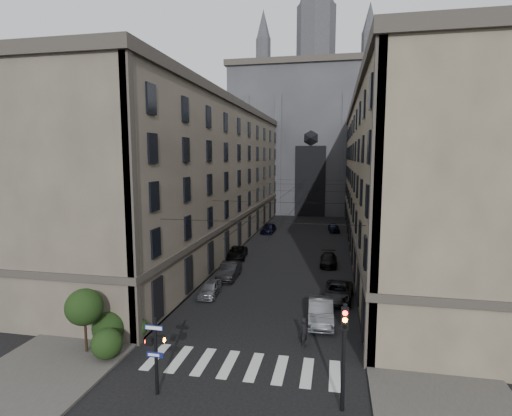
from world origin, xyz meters
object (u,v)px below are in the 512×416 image
Objects in this scene: pedestrian_signal_left at (156,350)px; car_left_far at (269,228)px; traffic_light_right at (344,345)px; car_left_near at (210,289)px; car_right_midfar at (328,259)px; car_right_far at (334,228)px; pedestrian at (304,333)px; car_left_midnear at (229,271)px; gothic_tower at (314,130)px; car_left_midfar at (236,253)px; car_right_near at (321,311)px; car_right_midnear at (338,292)px.

car_left_far is at bearing 92.15° from pedestrian_signal_left.
traffic_light_right reaches higher than car_left_near.
car_left_near is 0.85× the size of car_right_midfar.
car_right_far is (10.03, 2.77, 0.00)m from car_left_far.
pedestrian is at bearing 110.31° from traffic_light_right.
traffic_light_right is at bearing -55.50° from car_left_near.
traffic_light_right is 1.10× the size of car_left_midnear.
car_left_far is (-5.15, -29.94, -17.13)m from gothic_tower.
car_left_near is (-1.81, 14.21, -1.68)m from pedestrian_signal_left.
car_left_near is at bearing -88.03° from car_left_far.
pedestrian is (9.55, -20.51, 0.26)m from car_left_midfar.
car_left_far is at bearing 104.01° from traffic_light_right.
car_left_midnear is at bearing -117.12° from car_right_far.
car_right_near is at bearing -64.29° from car_left_midfar.
pedestrian is at bearing -99.20° from car_right_far.
pedestrian_signal_left is 14.42m from car_left_near.
car_right_midfar is at bearing -11.40° from car_left_midfar.
pedestrian_signal_left reaches higher than car_right_near.
car_left_midnear is 24.18m from car_left_far.
car_right_far is at bearing 68.47° from car_left_near.
pedestrian_signal_left is at bearing -107.28° from car_right_far.
car_left_midnear reaches higher than car_left_near.
car_left_far is at bearing 28.63° from pedestrian.
car_right_far is (4.88, -27.17, -17.12)m from gothic_tower.
car_left_midfar is (-11.80, 26.59, -2.61)m from traffic_light_right.
car_right_near reaches higher than car_left_near.
car_right_midfar is (-0.98, 10.71, -0.06)m from car_right_midnear.
car_left_midfar reaches higher than car_left_near.
car_right_near reaches higher than car_right_far.
pedestrian_signal_left is at bearing -90.80° from car_left_midfar.
car_left_midnear reaches higher than car_left_midfar.
traffic_light_right reaches higher than car_right_midnear.
pedestrian_signal_left is at bearing -129.61° from car_right_near.
car_left_midfar is at bearing -97.60° from gothic_tower.
gothic_tower reaches higher than car_right_near.
car_left_midnear is 0.97× the size of car_left_midfar.
car_right_midnear is at bearing 59.83° from pedestrian_signal_left.
car_right_midfar is (9.77, 11.88, 0.00)m from car_left_near.
gothic_tower is 11.67× the size of car_right_near.
car_left_midfar is 16.54m from car_left_far.
pedestrian is (-2.25, 6.08, -2.36)m from traffic_light_right.
car_left_far is at bearing -99.76° from gothic_tower.
pedestrian reaches higher than car_left_midnear.
gothic_tower is 12.50× the size of car_left_far.
gothic_tower is 11.95× the size of car_left_midfar.
car_right_midnear is at bearing 2.53° from pedestrian.
car_left_near is (-10.92, 13.79, -2.65)m from traffic_light_right.
pedestrian is at bearing -105.31° from car_right_near.
car_right_near is at bearing -45.78° from car_left_midnear.
car_right_near is 2.66× the size of pedestrian.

